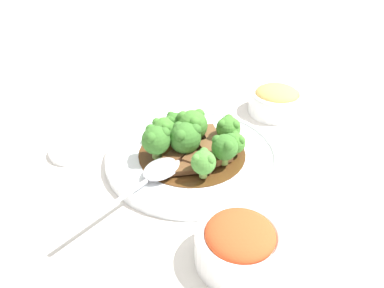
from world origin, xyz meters
name	(u,v)px	position (x,y,z in m)	size (l,w,h in m)	color
ground_plane	(192,160)	(0.00, 0.00, 0.00)	(4.00, 4.00, 0.00)	silver
main_plate	(192,155)	(0.00, 0.00, 0.01)	(0.30, 0.30, 0.02)	white
beef_strip_0	(200,161)	(-0.02, 0.03, 0.03)	(0.06, 0.04, 0.01)	brown
beef_strip_1	(180,168)	(0.00, 0.06, 0.02)	(0.05, 0.04, 0.01)	brown
beef_strip_2	(211,136)	(-0.02, -0.05, 0.03)	(0.05, 0.07, 0.01)	brown
beef_strip_3	(215,150)	(-0.04, 0.00, 0.03)	(0.07, 0.07, 0.01)	brown
beef_strip_4	(174,158)	(0.02, 0.04, 0.02)	(0.04, 0.06, 0.01)	#56331E
broccoli_floret_0	(164,129)	(0.06, -0.02, 0.04)	(0.04, 0.04, 0.05)	#8EB756
broccoli_floret_1	(228,128)	(-0.06, -0.04, 0.05)	(0.04, 0.04, 0.05)	#8EB756
broccoli_floret_2	(185,137)	(0.01, 0.01, 0.05)	(0.05, 0.05, 0.06)	#7FA84C
broccoli_floret_3	(192,125)	(0.01, -0.04, 0.05)	(0.06, 0.06, 0.06)	#8EB756
broccoli_floret_4	(235,143)	(-0.07, -0.01, 0.04)	(0.04, 0.04, 0.04)	#7FA84C
broccoli_floret_5	(174,122)	(0.04, -0.04, 0.05)	(0.04, 0.04, 0.05)	#7FA84C
broccoli_floret_6	(225,147)	(-0.06, 0.02, 0.05)	(0.04, 0.04, 0.05)	#7FA84C
broccoli_floret_7	(203,162)	(-0.03, 0.06, 0.05)	(0.04, 0.04, 0.05)	#7FA84C
broccoli_floret_8	(156,140)	(0.05, 0.03, 0.05)	(0.05, 0.05, 0.06)	#7FA84C
serving_spoon	(155,173)	(0.04, 0.08, 0.03)	(0.13, 0.22, 0.01)	silver
side_bowl_kimchi	(239,243)	(-0.11, 0.20, 0.03)	(0.11, 0.11, 0.06)	white
side_bowl_appetizer	(276,100)	(-0.13, -0.21, 0.03)	(0.11, 0.11, 0.06)	white
sauce_dish	(72,150)	(0.22, 0.04, 0.01)	(0.08, 0.08, 0.01)	white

